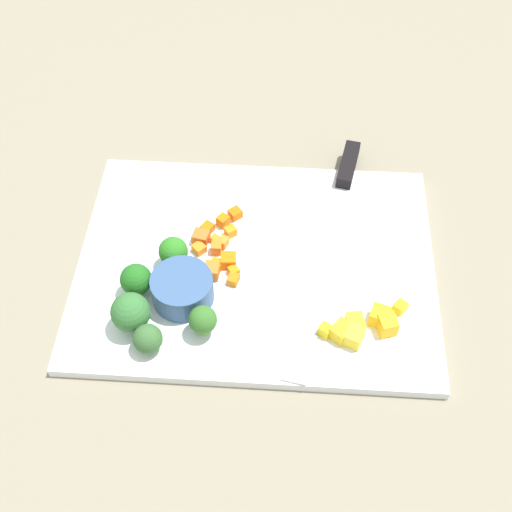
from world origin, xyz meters
name	(u,v)px	position (x,y,z in m)	size (l,w,h in m)	color
ground_plane	(256,267)	(0.00, 0.00, 0.00)	(4.00, 4.00, 0.00)	gray
cutting_board	(256,264)	(0.00, 0.00, 0.01)	(0.42, 0.32, 0.01)	white
prep_bowl	(182,289)	(-0.08, -0.06, 0.03)	(0.07, 0.07, 0.03)	#375685
chef_knife	(336,214)	(0.10, 0.08, 0.02)	(0.09, 0.37, 0.02)	silver
carrot_dice_0	(216,240)	(-0.05, 0.03, 0.02)	(0.01, 0.01, 0.01)	orange
carrot_dice_1	(233,279)	(-0.02, -0.03, 0.02)	(0.01, 0.01, 0.01)	orange
carrot_dice_2	(234,271)	(-0.02, -0.02, 0.02)	(0.01, 0.01, 0.01)	orange
carrot_dice_3	(223,221)	(-0.04, 0.06, 0.02)	(0.01, 0.01, 0.01)	orange
carrot_dice_4	(207,228)	(-0.06, 0.04, 0.02)	(0.01, 0.01, 0.01)	orange
carrot_dice_5	(231,231)	(-0.03, 0.04, 0.02)	(0.01, 0.01, 0.01)	orange
carrot_dice_6	(235,214)	(-0.03, 0.07, 0.02)	(0.01, 0.01, 0.01)	orange
carrot_dice_7	(217,265)	(-0.05, -0.01, 0.02)	(0.01, 0.01, 0.01)	orange
carrot_dice_8	(216,248)	(-0.05, 0.01, 0.02)	(0.01, 0.01, 0.01)	orange
carrot_dice_9	(228,260)	(-0.03, -0.01, 0.02)	(0.02, 0.02, 0.01)	orange
carrot_dice_10	(201,237)	(-0.07, 0.03, 0.02)	(0.02, 0.02, 0.01)	orange
carrot_dice_11	(212,271)	(-0.05, -0.02, 0.02)	(0.02, 0.02, 0.02)	orange
carrot_dice_12	(224,242)	(-0.04, 0.02, 0.02)	(0.01, 0.01, 0.01)	orange
carrot_dice_13	(199,248)	(-0.07, 0.01, 0.02)	(0.01, 0.01, 0.01)	orange
pepper_dice_0	(341,331)	(0.10, -0.10, 0.02)	(0.02, 0.02, 0.02)	yellow
pepper_dice_1	(355,324)	(0.11, -0.09, 0.02)	(0.02, 0.02, 0.02)	yellow
pepper_dice_2	(380,316)	(0.14, -0.08, 0.02)	(0.02, 0.02, 0.02)	yellow
pepper_dice_3	(387,325)	(0.15, -0.09, 0.02)	(0.02, 0.02, 0.02)	yellow
pepper_dice_4	(400,307)	(0.17, -0.06, 0.02)	(0.01, 0.01, 0.01)	yellow
pepper_dice_5	(325,330)	(0.08, -0.10, 0.02)	(0.01, 0.01, 0.01)	yellow
pepper_dice_6	(354,336)	(0.11, -0.10, 0.02)	(0.02, 0.02, 0.02)	yellow
broccoli_floret_0	(131,313)	(-0.13, -0.10, 0.04)	(0.04, 0.04, 0.05)	#81AB69
broccoli_floret_1	(136,280)	(-0.13, -0.05, 0.04)	(0.04, 0.04, 0.04)	#80AD65
broccoli_floret_2	(203,320)	(-0.05, -0.10, 0.04)	(0.03, 0.03, 0.04)	#8EB55D
broccoli_floret_3	(148,339)	(-0.11, -0.13, 0.03)	(0.03, 0.03, 0.03)	#8AB95F
broccoli_floret_4	(173,252)	(-0.10, -0.01, 0.04)	(0.03, 0.03, 0.04)	#90BE6C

